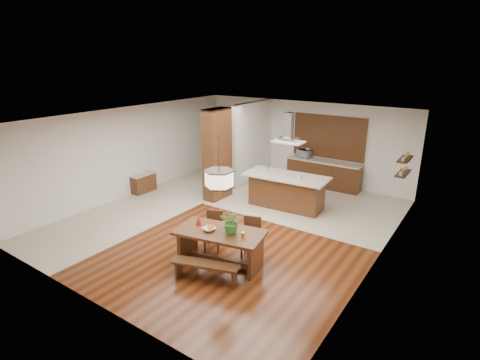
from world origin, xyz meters
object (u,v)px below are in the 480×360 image
Objects in this scene: foliage_plant at (232,222)px; range_hood at (289,128)px; dining_chair_right at (250,238)px; dining_table at (220,240)px; pendant_lantern at (219,167)px; hallway_console at (144,183)px; dining_bench at (206,271)px; kitchen_island at (286,191)px; dining_chair_left at (213,231)px; island_cup at (299,177)px; fruit_bowl at (209,229)px; microwave at (304,153)px.

range_hood is at bearing 99.63° from foliage_plant.
range_hood reaches higher than dining_chair_right.
dining_table is at bearing -136.27° from dining_chair_right.
dining_chair_right is at bearing 62.05° from pendant_lantern.
range_hood is (-0.36, 3.77, 0.22)m from pendant_lantern.
hallway_console is 5.90m from dining_bench.
dining_table is 0.81× the size of kitchen_island.
dining_bench is at bearing -78.66° from pendant_lantern.
dining_bench is 2.16m from pendant_lantern.
foliage_plant is 0.60× the size of range_hood.
island_cup reaches higher than dining_chair_left.
range_hood is at bearing 63.57° from dining_chair_left.
pendant_lantern reaches higher than dining_chair_left.
hallway_console is 5.32m from island_cup.
fruit_bowl is (0.37, -0.59, 0.38)m from dining_chair_left.
dining_table is at bearing -84.62° from range_hood.
microwave is at bearing 101.26° from foliage_plant.
island_cup reaches higher than hallway_console.
foliage_plant is 1.96× the size of fruit_bowl.
dining_table is at bearing -61.78° from dining_chair_left.
island_cup is at bearing 85.54° from fruit_bowl.
dining_bench is 7.09m from microwave.
dining_bench is 0.93m from fruit_bowl.
dining_chair_left is 7.56× the size of island_cup.
range_hood reaches higher than fruit_bowl.
foliage_plant is (-0.08, -0.60, 0.61)m from dining_chair_right.
dining_chair_right reaches higher than fruit_bowl.
dining_bench is 11.69× the size of island_cup.
island_cup is (0.08, 3.69, 0.49)m from dining_table.
island_cup is (0.67, 3.21, 0.63)m from dining_chair_left.
kitchen_island is 21.28× the size of island_cup.
dining_chair_right is 3.35× the size of fruit_bowl.
dining_bench is 0.55× the size of kitchen_island.
kitchen_island is at bearing 92.05° from fruit_bowl.
dining_table is 0.35m from fruit_bowl.
hallway_console is 5.80m from pendant_lantern.
fruit_bowl is 0.31× the size of range_hood.
kitchen_island is 1.93m from range_hood.
island_cup is at bearing 88.78° from pendant_lantern.
foliage_plant is 3.79m from kitchen_island.
dining_chair_left is 5.83m from microwave.
dining_bench is 1.39m from dining_chair_right.
dining_table is 3.72m from island_cup.
dining_bench is at bearing -87.33° from kitchen_island.
fruit_bowl is (4.77, -2.35, 0.52)m from hallway_console.
fruit_bowl is (-0.35, 0.57, 0.64)m from dining_bench.
fruit_bowl is at bearing -66.69° from microwave.
dining_chair_right is (0.36, 0.67, -0.13)m from dining_table.
hallway_console is 4.74m from dining_chair_left.
dining_chair_left is 0.79m from fruit_bowl.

